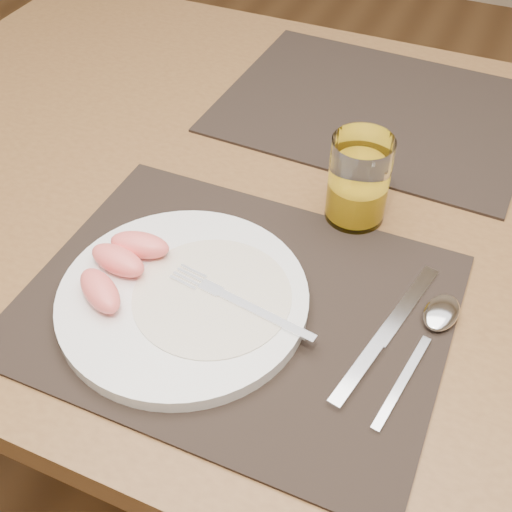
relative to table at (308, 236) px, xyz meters
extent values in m
plane|color=brown|center=(0.00, 0.00, -0.67)|extent=(5.00, 5.00, 0.00)
cube|color=brown|center=(0.00, 0.00, 0.06)|extent=(1.40, 0.90, 0.04)
cylinder|color=brown|center=(-0.62, 0.37, -0.31)|extent=(0.06, 0.06, 0.71)
cube|color=black|center=(-0.01, -0.22, 0.09)|extent=(0.45, 0.35, 0.00)
cube|color=black|center=(0.02, 0.22, 0.09)|extent=(0.46, 0.37, 0.00)
cylinder|color=white|center=(-0.06, -0.24, 0.10)|extent=(0.27, 0.27, 0.02)
cylinder|color=white|center=(-0.03, -0.23, 0.10)|extent=(0.17, 0.17, 0.00)
cube|color=silver|center=(0.03, -0.24, 0.11)|extent=(0.12, 0.03, 0.00)
cube|color=silver|center=(-0.03, -0.23, 0.11)|extent=(0.03, 0.02, 0.00)
cube|color=silver|center=(-0.06, -0.22, 0.11)|extent=(0.04, 0.03, 0.00)
cube|color=silver|center=(0.16, -0.15, 0.09)|extent=(0.04, 0.13, 0.00)
cube|color=silver|center=(0.14, -0.26, 0.09)|extent=(0.03, 0.09, 0.01)
cube|color=silver|center=(0.18, -0.25, 0.09)|extent=(0.03, 0.12, 0.00)
ellipsoid|color=silver|center=(0.20, -0.15, 0.09)|extent=(0.04, 0.06, 0.01)
cylinder|color=white|center=(0.07, -0.03, 0.14)|extent=(0.07, 0.07, 0.11)
cylinder|color=gold|center=(0.07, -0.03, 0.11)|extent=(0.06, 0.06, 0.05)
ellipsoid|color=#FF7468|center=(-0.13, -0.28, 0.12)|extent=(0.08, 0.06, 0.03)
ellipsoid|color=#FF7468|center=(-0.14, -0.24, 0.12)|extent=(0.07, 0.04, 0.03)
ellipsoid|color=#FF7468|center=(-0.13, -0.21, 0.12)|extent=(0.07, 0.04, 0.03)
camera|label=1|loc=(0.19, -0.63, 0.62)|focal=45.00mm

